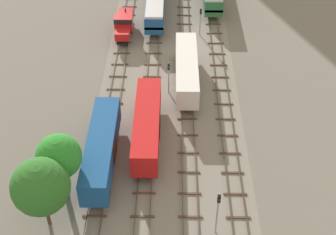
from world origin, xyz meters
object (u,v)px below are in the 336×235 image
freight_boxcar_left_near (147,124)px  signal_post_near (218,209)px  shunter_loco_far_left_midfar (124,23)px  freight_boxcar_far_left_nearest (102,148)px  signal_post_mid (200,18)px  signal_post_nearest (169,74)px  freight_boxcar_centre_left_mid (187,69)px

freight_boxcar_left_near → signal_post_near: signal_post_near is taller
shunter_loco_far_left_midfar → signal_post_near: bearing=-72.7°
freight_boxcar_far_left_nearest → signal_post_mid: (11.61, 28.36, 0.48)m
freight_boxcar_far_left_nearest → signal_post_nearest: 15.03m
freight_boxcar_far_left_nearest → shunter_loco_far_left_midfar: bearing=90.0°
signal_post_mid → signal_post_near: bearing=-90.0°
freight_boxcar_far_left_nearest → freight_boxcar_left_near: bearing=40.4°
freight_boxcar_far_left_nearest → signal_post_near: bearing=-37.6°
freight_boxcar_left_near → signal_post_nearest: size_ratio=3.07×
freight_boxcar_centre_left_mid → signal_post_mid: size_ratio=3.07×
freight_boxcar_centre_left_mid → freight_boxcar_left_near: bearing=-112.5°
freight_boxcar_far_left_nearest → signal_post_nearest: bearing=62.4°
signal_post_near → signal_post_mid: signal_post_near is taller
freight_boxcar_far_left_nearest → signal_post_near: 14.69m
shunter_loco_far_left_midfar → signal_post_near: size_ratio=1.56×
freight_boxcar_left_near → freight_boxcar_centre_left_mid: 12.13m
shunter_loco_far_left_midfar → signal_post_near: 39.06m
shunter_loco_far_left_midfar → signal_post_nearest: size_ratio=1.86×
signal_post_near → signal_post_mid: size_ratio=1.19×
freight_boxcar_far_left_nearest → freight_boxcar_left_near: 6.10m
shunter_loco_far_left_midfar → signal_post_near: (11.62, -37.26, 1.43)m
freight_boxcar_left_near → signal_post_mid: bearing=74.1°
freight_boxcar_left_near → signal_post_nearest: (2.32, 9.36, 0.49)m
signal_post_near → shunter_loco_far_left_midfar: bearing=107.3°
freight_boxcar_left_near → signal_post_nearest: bearing=76.1°
freight_boxcar_left_near → freight_boxcar_far_left_nearest: bearing=-139.6°
freight_boxcar_far_left_nearest → shunter_loco_far_left_midfar: 28.32m
signal_post_near → signal_post_mid: (0.00, 37.30, -0.50)m
freight_boxcar_far_left_nearest → shunter_loco_far_left_midfar: size_ratio=1.65×
freight_boxcar_centre_left_mid → signal_post_nearest: (-2.33, -1.85, 0.49)m
freight_boxcar_left_near → freight_boxcar_centre_left_mid: bearing=67.5°
freight_boxcar_centre_left_mid → freight_boxcar_far_left_nearest: bearing=-121.5°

